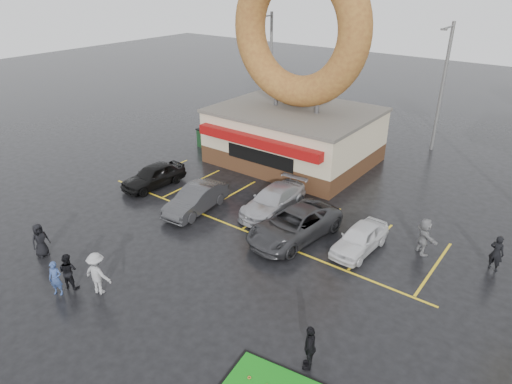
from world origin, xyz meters
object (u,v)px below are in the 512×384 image
Objects in this scene: car_silver at (273,201)px; dumpster at (210,139)px; streetlight_left at (270,65)px; car_dgrey at (196,199)px; streetlight_mid at (442,85)px; car_grey at (294,225)px; donut_shop at (296,97)px; car_black at (154,176)px; person_cameraman at (310,347)px; person_blue at (56,278)px; car_white at (360,238)px.

dumpster is at bearing 148.54° from car_silver.
streetlight_left reaches higher than car_dgrey.
streetlight_mid is 17.11m from car_grey.
car_grey is at bearing -35.64° from car_silver.
donut_shop is at bearing 112.74° from car_silver.
car_black is 2.29× the size of dumpster.
donut_shop is at bearing 83.10° from car_dgrey.
dumpster is (-6.40, -1.53, -3.81)m from donut_shop.
car_silver reaches higher than dumpster.
person_cameraman is (7.24, -8.22, 0.16)m from car_silver.
car_dgrey is 2.79× the size of person_blue.
streetlight_mid reaches higher than person_blue.
person_cameraman is (10.22, 2.91, 0.09)m from person_blue.
car_silver is (7.76, 1.71, -0.01)m from car_black.
car_dgrey reaches higher than car_silver.
car_black reaches higher than car_silver.
streetlight_mid is 16.93m from dumpster.
dumpster is at bearing 82.37° from person_blue.
streetlight_mid is 1.70× the size of car_grey.
car_black is 13.25m from car_white.
car_grey is at bearing -159.99° from car_white.
streetlight_mid is 16.24m from car_white.
streetlight_left is 20.41m from car_grey.
car_black is at bearing 164.82° from car_dgrey.
streetlight_mid reaches higher than car_silver.
person_cameraman is at bearing -13.43° from person_blue.
donut_shop is 10.54m from car_black.
car_white is at bearing 21.82° from person_blue.
person_cameraman is at bearing -73.72° from car_white.
streetlight_left is 28.48m from person_cameraman.
streetlight_mid is 23.76m from person_cameraman.
person_blue is at bearing -58.81° from dumpster.
streetlight_left is 14.04m from streetlight_mid.
car_white is at bearing -41.61° from donut_shop.
streetlight_mid is at bearing 62.10° from car_dgrey.
dumpster is (0.60, -8.48, -4.13)m from streetlight_left.
car_silver is 2.87m from car_grey.
dumpster reaches higher than car_white.
donut_shop is 1.50× the size of streetlight_left.
car_black is at bearing -124.77° from streetlight_mid.
donut_shop is 7.61m from dumpster.
car_grey is 3.10× the size of person_cameraman.
donut_shop reaches higher than person_cameraman.
streetlight_left reaches higher than person_cameraman.
person_cameraman reaches higher than person_blue.
car_dgrey is at bearing -112.68° from streetlight_mid.
dumpster is (-15.04, 6.14, 0.02)m from car_white.
donut_shop reaches higher than person_blue.
car_black is 1.11× the size of car_white.
car_grey is 3.46× the size of person_blue.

